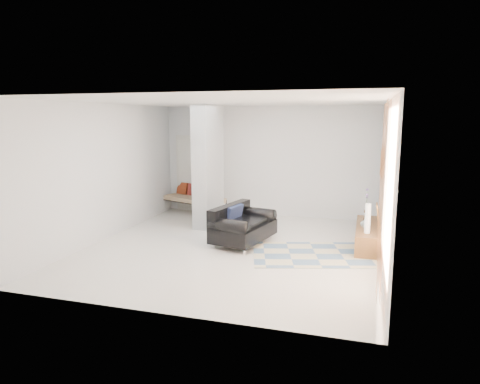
% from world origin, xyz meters
% --- Properties ---
extents(floor, '(6.00, 6.00, 0.00)m').
position_xyz_m(floor, '(0.00, 0.00, 0.00)').
color(floor, white).
rests_on(floor, ground).
extents(ceiling, '(6.00, 6.00, 0.00)m').
position_xyz_m(ceiling, '(0.00, 0.00, 2.80)').
color(ceiling, white).
rests_on(ceiling, wall_back).
extents(wall_back, '(6.00, 0.00, 6.00)m').
position_xyz_m(wall_back, '(0.00, 3.00, 1.40)').
color(wall_back, silver).
rests_on(wall_back, ground).
extents(wall_front, '(6.00, 0.00, 6.00)m').
position_xyz_m(wall_front, '(0.00, -3.00, 1.40)').
color(wall_front, silver).
rests_on(wall_front, ground).
extents(wall_left, '(0.00, 6.00, 6.00)m').
position_xyz_m(wall_left, '(-2.75, 0.00, 1.40)').
color(wall_left, silver).
rests_on(wall_left, ground).
extents(wall_right, '(0.00, 6.00, 6.00)m').
position_xyz_m(wall_right, '(2.75, 0.00, 1.40)').
color(wall_right, silver).
rests_on(wall_right, ground).
extents(partition_column, '(0.35, 1.20, 2.80)m').
position_xyz_m(partition_column, '(-1.10, 1.60, 1.40)').
color(partition_column, '#A4A8AB').
rests_on(partition_column, floor).
extents(hallway_door, '(0.85, 0.06, 2.04)m').
position_xyz_m(hallway_door, '(-2.10, 2.96, 1.02)').
color(hallway_door, beige).
rests_on(hallway_door, floor).
extents(curtain, '(0.00, 2.55, 2.55)m').
position_xyz_m(curtain, '(2.67, -1.15, 1.45)').
color(curtain, orange).
rests_on(curtain, wall_right).
extents(wall_art, '(0.04, 0.45, 0.55)m').
position_xyz_m(wall_art, '(2.72, 0.90, 1.65)').
color(wall_art, '#381A0F').
rests_on(wall_art, wall_right).
extents(media_console, '(0.45, 1.86, 0.80)m').
position_xyz_m(media_console, '(2.52, 0.90, 0.20)').
color(media_console, brown).
rests_on(media_console, floor).
extents(loveseat, '(1.14, 1.60, 0.76)m').
position_xyz_m(loveseat, '(0.06, 0.36, 0.36)').
color(loveseat, silver).
rests_on(loveseat, floor).
extents(daybed, '(1.82, 1.24, 0.77)m').
position_xyz_m(daybed, '(-1.92, 2.64, 0.42)').
color(daybed, black).
rests_on(daybed, floor).
extents(area_rug, '(2.61, 2.08, 0.01)m').
position_xyz_m(area_rug, '(1.60, 0.01, 0.01)').
color(area_rug, '#BFB692').
rests_on(area_rug, floor).
extents(cylinder_lamp, '(0.10, 0.10, 0.55)m').
position_xyz_m(cylinder_lamp, '(2.50, 0.33, 0.68)').
color(cylinder_lamp, white).
rests_on(cylinder_lamp, media_console).
extents(bronze_figurine, '(0.12, 0.12, 0.23)m').
position_xyz_m(bronze_figurine, '(2.47, 1.33, 0.52)').
color(bronze_figurine, '#2F2215').
rests_on(bronze_figurine, media_console).
extents(vase, '(0.20, 0.20, 0.21)m').
position_xyz_m(vase, '(2.47, 0.71, 0.50)').
color(vase, silver).
rests_on(vase, media_console).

